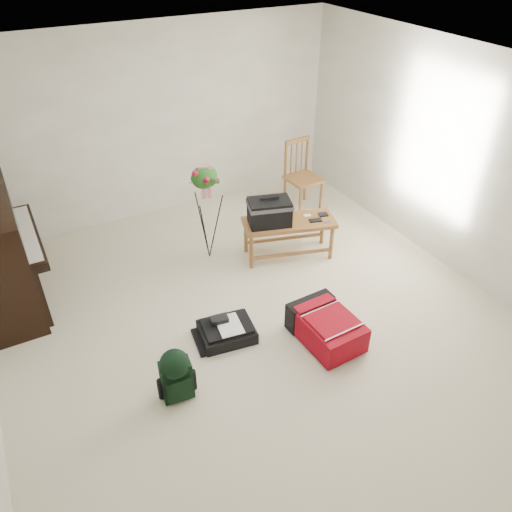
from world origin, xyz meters
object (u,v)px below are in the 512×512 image
black_duffel (227,331)px  red_suitcase (323,324)px  bench (277,217)px  dining_chair (302,177)px  green_backpack (176,373)px  flower_stand (207,213)px

black_duffel → red_suitcase: bearing=-20.0°
bench → dining_chair: (0.96, 0.95, -0.11)m
green_backpack → flower_stand: size_ratio=0.42×
red_suitcase → black_duffel: 0.97m
dining_chair → flower_stand: (-1.67, -0.51, 0.13)m
bench → red_suitcase: size_ratio=1.58×
bench → green_backpack: size_ratio=2.22×
bench → red_suitcase: 1.48m
green_backpack → flower_stand: 2.18m
black_duffel → flower_stand: size_ratio=0.46×
bench → green_backpack: bearing=-125.5°
red_suitcase → green_backpack: (-1.55, -0.01, 0.13)m
black_duffel → bench: bearing=47.9°
dining_chair → flower_stand: 1.75m
bench → green_backpack: (-1.82, -1.40, -0.31)m
red_suitcase → green_backpack: bearing=178.1°
dining_chair → black_duffel: (-2.09, -1.89, -0.40)m
red_suitcase → green_backpack: 1.55m
dining_chair → green_backpack: (-2.79, -2.35, -0.19)m
dining_chair → bench: bearing=-139.7°
dining_chair → black_duffel: 2.84m
red_suitcase → black_duffel: bearing=149.5°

